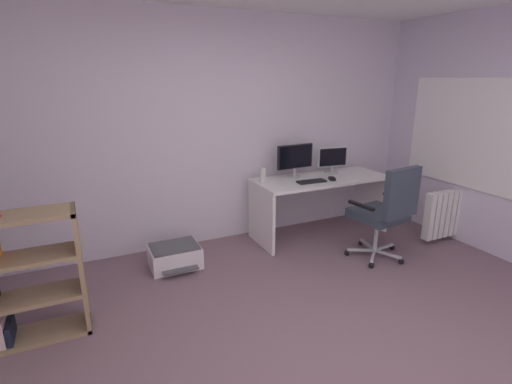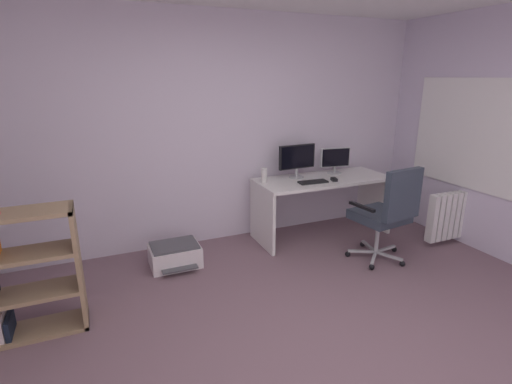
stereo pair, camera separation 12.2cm
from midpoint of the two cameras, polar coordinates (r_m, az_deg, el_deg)
name	(u,v)px [view 1 (the left image)]	position (r m, az deg, el deg)	size (l,w,h in m)	color
ground_plane	(322,362)	(3.00, 8.45, -23.51)	(5.38, 4.68, 0.02)	#795C66
wall_back	(208,132)	(4.51, -7.85, 8.78)	(5.38, 0.10, 2.61)	silver
window_pane	(468,133)	(5.04, 28.17, 7.61)	(0.01, 1.48, 1.15)	white
window_frame	(468,134)	(5.04, 28.12, 7.61)	(0.02, 1.56, 1.23)	white
desk	(320,192)	(4.80, 8.75, 0.01)	(1.65, 0.67, 0.74)	white
monitor_main	(295,158)	(4.67, 5.03, 5.01)	(0.48, 0.18, 0.40)	#B2B5B7
monitor_secondary	(332,158)	(4.97, 10.48, 4.88)	(0.39, 0.18, 0.33)	#B2B5B7
keyboard	(311,181)	(4.51, 7.41, 1.55)	(0.34, 0.13, 0.02)	black
computer_mouse	(332,179)	(4.64, 10.40, 1.93)	(0.06, 0.10, 0.03)	black
desktop_speaker	(263,175)	(4.46, 0.22, 2.49)	(0.07, 0.07, 0.17)	silver
office_chair	(386,209)	(4.25, 17.87, -2.41)	(0.64, 0.65, 1.05)	#B7BABC
printer	(175,256)	(4.18, -12.69, -9.21)	(0.51, 0.46, 0.24)	white
radiator	(450,213)	(5.17, 26.11, -2.77)	(0.77, 0.10, 0.57)	white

